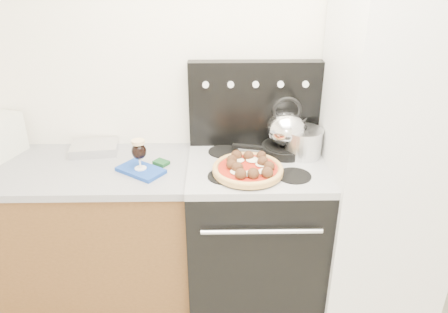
{
  "coord_description": "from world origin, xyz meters",
  "views": [
    {
      "loc": [
        -0.14,
        -0.96,
        2.01
      ],
      "look_at": [
        -0.1,
        1.05,
        1.02
      ],
      "focal_mm": 35.0,
      "sensor_mm": 36.0,
      "label": 1
    }
  ],
  "objects_px": {
    "tea_kettle": "(286,126)",
    "stock_pot": "(303,143)",
    "fridge": "(386,160)",
    "pizza_pan": "(248,173)",
    "oven_mitt": "(141,170)",
    "base_cabinet": "(70,236)",
    "pizza": "(248,168)",
    "stove_body": "(254,235)",
    "beer_glass": "(139,154)",
    "skillet": "(285,149)"
  },
  "relations": [
    {
      "from": "fridge",
      "to": "beer_glass",
      "type": "height_order",
      "value": "fridge"
    },
    {
      "from": "pizza_pan",
      "to": "tea_kettle",
      "type": "xyz_separation_m",
      "value": [
        0.23,
        0.26,
        0.16
      ]
    },
    {
      "from": "pizza",
      "to": "skillet",
      "type": "distance_m",
      "value": 0.34
    },
    {
      "from": "stock_pot",
      "to": "stove_body",
      "type": "bearing_deg",
      "value": -160.13
    },
    {
      "from": "stove_body",
      "to": "pizza_pan",
      "type": "relative_size",
      "value": 2.59
    },
    {
      "from": "pizza_pan",
      "to": "stock_pot",
      "type": "relative_size",
      "value": 1.63
    },
    {
      "from": "beer_glass",
      "to": "stock_pot",
      "type": "height_order",
      "value": "beer_glass"
    },
    {
      "from": "fridge",
      "to": "pizza",
      "type": "height_order",
      "value": "fridge"
    },
    {
      "from": "tea_kettle",
      "to": "oven_mitt",
      "type": "bearing_deg",
      "value": -161.83
    },
    {
      "from": "tea_kettle",
      "to": "stock_pot",
      "type": "height_order",
      "value": "tea_kettle"
    },
    {
      "from": "pizza_pan",
      "to": "skillet",
      "type": "distance_m",
      "value": 0.34
    },
    {
      "from": "oven_mitt",
      "to": "stock_pot",
      "type": "bearing_deg",
      "value": 9.43
    },
    {
      "from": "fridge",
      "to": "pizza_pan",
      "type": "bearing_deg",
      "value": -172.75
    },
    {
      "from": "stove_body",
      "to": "skillet",
      "type": "xyz_separation_m",
      "value": [
        0.17,
        0.13,
        0.5
      ]
    },
    {
      "from": "base_cabinet",
      "to": "skillet",
      "type": "bearing_deg",
      "value": 4.9
    },
    {
      "from": "stove_body",
      "to": "beer_glass",
      "type": "relative_size",
      "value": 5.16
    },
    {
      "from": "base_cabinet",
      "to": "pizza_pan",
      "type": "relative_size",
      "value": 4.27
    },
    {
      "from": "fridge",
      "to": "pizza",
      "type": "relative_size",
      "value": 5.15
    },
    {
      "from": "stove_body",
      "to": "pizza_pan",
      "type": "xyz_separation_m",
      "value": [
        -0.06,
        -0.12,
        0.49
      ]
    },
    {
      "from": "stove_body",
      "to": "stock_pot",
      "type": "bearing_deg",
      "value": 19.87
    },
    {
      "from": "stove_body",
      "to": "fridge",
      "type": "xyz_separation_m",
      "value": [
        0.7,
        -0.03,
        0.51
      ]
    },
    {
      "from": "beer_glass",
      "to": "stock_pot",
      "type": "xyz_separation_m",
      "value": [
        0.9,
        0.15,
        -0.01
      ]
    },
    {
      "from": "base_cabinet",
      "to": "oven_mitt",
      "type": "xyz_separation_m",
      "value": [
        0.47,
        -0.08,
        0.48
      ]
    },
    {
      "from": "base_cabinet",
      "to": "pizza",
      "type": "bearing_deg",
      "value": -7.98
    },
    {
      "from": "fridge",
      "to": "pizza",
      "type": "bearing_deg",
      "value": -172.75
    },
    {
      "from": "base_cabinet",
      "to": "stove_body",
      "type": "height_order",
      "value": "stove_body"
    },
    {
      "from": "skillet",
      "to": "tea_kettle",
      "type": "bearing_deg",
      "value": 0.0
    },
    {
      "from": "oven_mitt",
      "to": "tea_kettle",
      "type": "bearing_deg",
      "value": 13.14
    },
    {
      "from": "pizza",
      "to": "stock_pot",
      "type": "relative_size",
      "value": 1.77
    },
    {
      "from": "stove_body",
      "to": "oven_mitt",
      "type": "xyz_separation_m",
      "value": [
        -0.63,
        -0.05,
        0.47
      ]
    },
    {
      "from": "stove_body",
      "to": "pizza",
      "type": "relative_size",
      "value": 2.39
    },
    {
      "from": "beer_glass",
      "to": "skillet",
      "type": "height_order",
      "value": "beer_glass"
    },
    {
      "from": "stove_body",
      "to": "fridge",
      "type": "bearing_deg",
      "value": -2.05
    },
    {
      "from": "pizza",
      "to": "fridge",
      "type": "bearing_deg",
      "value": 7.25
    },
    {
      "from": "oven_mitt",
      "to": "stock_pot",
      "type": "height_order",
      "value": "stock_pot"
    },
    {
      "from": "pizza",
      "to": "stock_pot",
      "type": "height_order",
      "value": "stock_pot"
    },
    {
      "from": "stove_body",
      "to": "tea_kettle",
      "type": "height_order",
      "value": "tea_kettle"
    },
    {
      "from": "oven_mitt",
      "to": "stock_pot",
      "type": "xyz_separation_m",
      "value": [
        0.9,
        0.15,
        0.09
      ]
    },
    {
      "from": "skillet",
      "to": "stock_pot",
      "type": "height_order",
      "value": "stock_pot"
    },
    {
      "from": "tea_kettle",
      "to": "pizza",
      "type": "bearing_deg",
      "value": -126.84
    },
    {
      "from": "fridge",
      "to": "skillet",
      "type": "relative_size",
      "value": 7.15
    },
    {
      "from": "tea_kettle",
      "to": "stove_body",
      "type": "bearing_deg",
      "value": -136.65
    },
    {
      "from": "skillet",
      "to": "pizza_pan",
      "type": "bearing_deg",
      "value": -131.88
    },
    {
      "from": "pizza",
      "to": "tea_kettle",
      "type": "relative_size",
      "value": 1.52
    },
    {
      "from": "pizza_pan",
      "to": "beer_glass",
      "type": "bearing_deg",
      "value": 173.11
    },
    {
      "from": "tea_kettle",
      "to": "stock_pot",
      "type": "bearing_deg",
      "value": -16.29
    },
    {
      "from": "pizza_pan",
      "to": "skillet",
      "type": "xyz_separation_m",
      "value": [
        0.23,
        0.26,
        0.02
      ]
    },
    {
      "from": "tea_kettle",
      "to": "pizza_pan",
      "type": "bearing_deg",
      "value": -126.84
    },
    {
      "from": "oven_mitt",
      "to": "beer_glass",
      "type": "bearing_deg",
      "value": 0.0
    },
    {
      "from": "base_cabinet",
      "to": "tea_kettle",
      "type": "xyz_separation_m",
      "value": [
        1.27,
        0.11,
        0.66
      ]
    }
  ]
}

